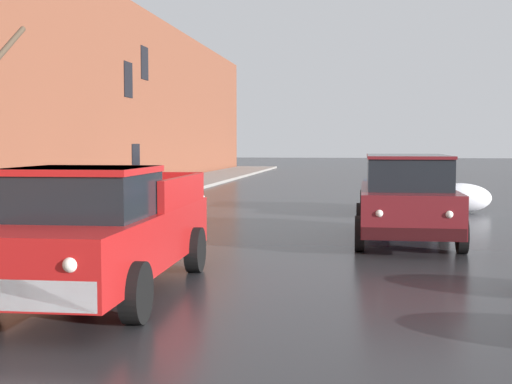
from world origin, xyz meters
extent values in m
cube|color=gray|center=(-6.59, 18.00, 0.07)|extent=(3.22, 80.00, 0.14)
cube|color=black|center=(-8.41, 31.56, 1.24)|extent=(0.08, 1.10, 1.60)
cube|color=black|center=(-8.41, 33.05, 5.95)|extent=(0.08, 1.10, 1.60)
cube|color=black|center=(-8.41, 30.64, 4.93)|extent=(0.08, 1.10, 1.60)
ellipsoid|color=white|center=(-4.73, 23.40, 0.33)|extent=(2.33, 1.28, 0.66)
ellipsoid|color=white|center=(-4.88, 23.34, 0.25)|extent=(0.59, 0.49, 0.49)
ellipsoid|color=white|center=(-4.37, 23.40, 0.23)|extent=(0.56, 0.47, 0.47)
ellipsoid|color=white|center=(5.00, 21.52, 0.44)|extent=(1.83, 0.96, 0.88)
ellipsoid|color=white|center=(4.63, 21.68, 0.29)|extent=(0.70, 0.58, 0.58)
ellipsoid|color=white|center=(4.78, 21.50, 0.23)|extent=(0.54, 0.45, 0.45)
ellipsoid|color=white|center=(-4.32, 22.88, 0.27)|extent=(2.44, 1.45, 0.53)
ellipsoid|color=white|center=(-3.85, 22.93, 0.22)|extent=(0.52, 0.43, 0.43)
ellipsoid|color=white|center=(-4.31, 23.06, 0.32)|extent=(0.77, 0.64, 0.64)
ellipsoid|color=white|center=(-4.72, 22.14, 0.44)|extent=(2.55, 0.99, 0.88)
ellipsoid|color=white|center=(-4.92, 22.19, 0.21)|extent=(0.50, 0.41, 0.41)
ellipsoid|color=white|center=(-5.20, 21.99, 0.26)|extent=(0.61, 0.51, 0.51)
cylinder|color=#4C3D2D|center=(-4.94, 13.23, 3.88)|extent=(0.28, 2.06, 1.32)
cube|color=red|center=(-1.40, 9.33, 0.74)|extent=(2.01, 5.44, 0.76)
cube|color=black|center=(-1.38, 8.57, 1.44)|extent=(1.68, 1.77, 0.64)
cube|color=red|center=(-1.38, 8.57, 1.72)|extent=(1.72, 1.83, 0.08)
cube|color=red|center=(-0.56, 10.43, 1.34)|extent=(0.18, 2.59, 0.44)
cube|color=red|center=(-2.31, 10.38, 1.34)|extent=(0.18, 2.59, 0.44)
cube|color=red|center=(-1.48, 11.97, 1.34)|extent=(1.75, 0.15, 0.44)
cube|color=#B7B7BC|center=(-1.32, 6.69, 0.54)|extent=(1.76, 0.17, 0.32)
sphere|color=white|center=(-0.72, 6.67, 0.86)|extent=(0.16, 0.16, 0.16)
cylinder|color=black|center=(-0.41, 7.74, 0.36)|extent=(0.24, 0.73, 0.72)
cylinder|color=black|center=(-0.51, 10.97, 0.36)|extent=(0.24, 0.73, 0.72)
cylinder|color=black|center=(-2.39, 10.92, 0.36)|extent=(0.24, 0.73, 0.72)
cube|color=maroon|center=(3.04, 15.01, 0.74)|extent=(1.86, 4.69, 0.80)
cube|color=black|center=(3.04, 15.05, 1.48)|extent=(1.60, 3.28, 0.68)
cube|color=maroon|center=(3.04, 15.05, 1.79)|extent=(1.63, 3.35, 0.06)
cube|color=black|center=(3.04, 12.71, 0.46)|extent=(1.82, 0.12, 0.22)
cube|color=black|center=(3.04, 17.30, 0.46)|extent=(1.82, 0.12, 0.22)
cylinder|color=black|center=(3.99, 13.55, 0.34)|extent=(0.18, 0.68, 0.68)
cylinder|color=black|center=(2.09, 13.55, 0.34)|extent=(0.18, 0.68, 0.68)
cylinder|color=black|center=(3.99, 16.46, 0.34)|extent=(0.18, 0.68, 0.68)
cylinder|color=black|center=(2.09, 16.46, 0.34)|extent=(0.18, 0.68, 0.68)
sphere|color=silver|center=(3.64, 12.68, 0.82)|extent=(0.14, 0.14, 0.14)
sphere|color=silver|center=(2.44, 12.68, 0.82)|extent=(0.14, 0.14, 0.14)
cube|color=navy|center=(3.04, 21.11, 0.60)|extent=(1.75, 3.93, 0.60)
cube|color=black|center=(3.03, 21.30, 1.16)|extent=(1.46, 2.06, 0.52)
cube|color=navy|center=(3.03, 21.30, 1.39)|extent=(1.50, 2.10, 0.06)
cube|color=black|center=(3.10, 19.22, 0.42)|extent=(1.59, 0.17, 0.22)
cube|color=black|center=(2.97, 23.00, 0.42)|extent=(1.59, 0.17, 0.22)
cylinder|color=black|center=(3.91, 19.94, 0.30)|extent=(0.20, 0.61, 0.60)
cylinder|color=black|center=(2.25, 19.88, 0.30)|extent=(0.20, 0.61, 0.60)
cylinder|color=black|center=(3.83, 22.34, 0.30)|extent=(0.20, 0.61, 0.60)
cylinder|color=black|center=(2.16, 22.28, 0.30)|extent=(0.20, 0.61, 0.60)
sphere|color=silver|center=(3.63, 19.21, 0.68)|extent=(0.14, 0.14, 0.14)
sphere|color=silver|center=(2.57, 19.18, 0.68)|extent=(0.14, 0.14, 0.14)
camera|label=1|loc=(2.13, 0.22, 2.06)|focal=48.80mm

